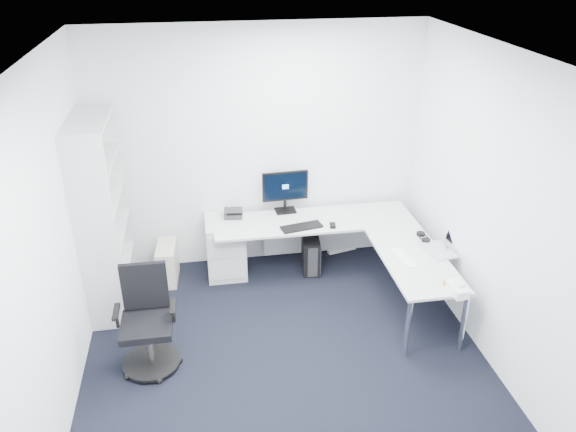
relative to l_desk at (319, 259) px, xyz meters
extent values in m
plane|color=black|center=(-0.55, -1.40, -0.32)|extent=(4.20, 4.20, 0.00)
plane|color=white|center=(-0.55, -1.40, 2.38)|extent=(4.20, 4.20, 0.00)
cube|color=white|center=(-0.55, 0.70, 1.03)|extent=(3.60, 0.02, 2.70)
cube|color=white|center=(-2.35, -1.40, 1.03)|extent=(0.02, 4.20, 2.70)
cube|color=white|center=(1.25, -1.40, 1.03)|extent=(0.02, 4.20, 2.70)
cube|color=silver|center=(-0.98, 0.43, 0.00)|extent=(0.43, 0.53, 0.65)
cube|color=black|center=(-0.02, 0.33, -0.12)|extent=(0.23, 0.44, 0.41)
cube|color=beige|center=(-1.63, 0.37, -0.11)|extent=(0.23, 0.46, 0.42)
cube|color=white|center=(0.43, 0.66, -0.30)|extent=(0.37, 0.14, 0.04)
cube|color=black|center=(-0.17, 0.14, 0.33)|extent=(0.47, 0.24, 0.02)
cube|color=black|center=(0.16, 0.11, 0.34)|extent=(0.07, 0.11, 0.03)
cube|color=white|center=(0.69, -0.64, 0.33)|extent=(0.16, 0.39, 0.01)
sphere|color=orange|center=(0.90, -1.18, 0.36)|extent=(0.08, 0.08, 0.08)
cube|color=white|center=(0.95, -1.28, 0.36)|extent=(0.14, 0.24, 0.08)
camera|label=1|loc=(-1.19, -5.07, 3.15)|focal=35.00mm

